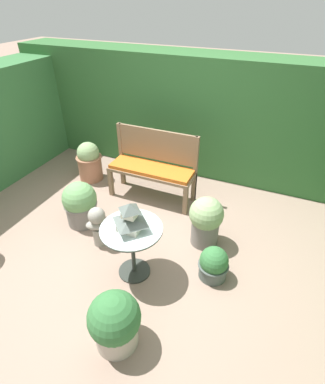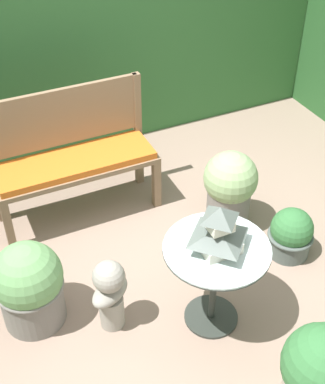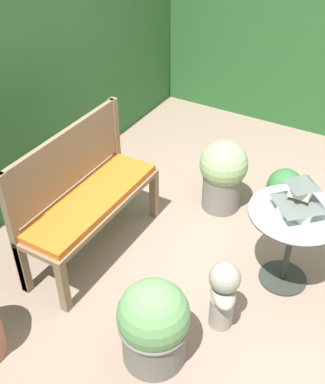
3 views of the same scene
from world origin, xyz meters
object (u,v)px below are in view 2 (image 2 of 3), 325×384
object	(u,v)px
potted_plant_table_far	(230,188)
potted_plant_patio_mid	(291,234)
patio_table	(216,264)
garden_bench	(76,167)
garden_bust	(110,291)
potted_plant_path_edge	(29,286)
pagoda_birdhouse	(218,231)
potted_plant_bench_right	(321,372)

from	to	relation	value
potted_plant_table_far	potted_plant_patio_mid	size ratio (longest dim) A/B	1.66
patio_table	potted_plant_patio_mid	size ratio (longest dim) A/B	1.65
garden_bench	potted_plant_patio_mid	world-z (taller)	garden_bench
garden_bust	potted_plant_patio_mid	world-z (taller)	garden_bust
garden_bench	patio_table	world-z (taller)	patio_table
potted_plant_table_far	potted_plant_path_edge	world-z (taller)	potted_plant_table_far
garden_bench	pagoda_birdhouse	bearing A→B (deg)	-72.63
garden_bench	potted_plant_path_edge	world-z (taller)	potted_plant_path_edge
pagoda_birdhouse	garden_bench	bearing A→B (deg)	107.37
patio_table	pagoda_birdhouse	distance (m)	0.27
garden_bench	pagoda_birdhouse	distance (m)	1.51
garden_bench	potted_plant_table_far	bearing A→B (deg)	-31.59
potted_plant_patio_mid	potted_plant_table_far	bearing A→B (deg)	116.84
pagoda_birdhouse	potted_plant_table_far	world-z (taller)	pagoda_birdhouse
pagoda_birdhouse	potted_plant_bench_right	distance (m)	0.95
patio_table	potted_plant_bench_right	world-z (taller)	patio_table
potted_plant_bench_right	potted_plant_path_edge	xyz separation A→B (m)	(-1.29, 1.27, 0.02)
pagoda_birdhouse	potted_plant_path_edge	xyz separation A→B (m)	(-1.05, 0.50, -0.47)
potted_plant_patio_mid	garden_bench	bearing A→B (deg)	138.63
potted_plant_patio_mid	potted_plant_bench_right	world-z (taller)	potted_plant_bench_right
potted_plant_table_far	potted_plant_patio_mid	distance (m)	0.57
pagoda_birdhouse	potted_plant_table_far	distance (m)	1.06
potted_plant_patio_mid	patio_table	bearing A→B (deg)	-160.38
patio_table	pagoda_birdhouse	world-z (taller)	pagoda_birdhouse
potted_plant_table_far	garden_bench	bearing A→B (deg)	148.41
patio_table	potted_plant_table_far	distance (m)	0.98
garden_bench	potted_plant_bench_right	size ratio (longest dim) A/B	2.16
potted_plant_path_edge	patio_table	bearing A→B (deg)	-25.34
potted_plant_bench_right	potted_plant_path_edge	world-z (taller)	potted_plant_path_edge
pagoda_birdhouse	potted_plant_bench_right	world-z (taller)	pagoda_birdhouse
patio_table	pagoda_birdhouse	size ratio (longest dim) A/B	2.10
garden_bust	potted_plant_path_edge	size ratio (longest dim) A/B	0.88
garden_bust	potted_plant_path_edge	distance (m)	0.52
patio_table	garden_bust	world-z (taller)	patio_table
potted_plant_patio_mid	potted_plant_path_edge	distance (m)	1.89
garden_bench	potted_plant_path_edge	bearing A→B (deg)	-124.01
garden_bust	potted_plant_path_edge	bearing A→B (deg)	118.10
potted_plant_table_far	potted_plant_patio_mid	world-z (taller)	potted_plant_table_far
patio_table	potted_plant_path_edge	size ratio (longest dim) A/B	1.05
patio_table	potted_plant_bench_right	bearing A→B (deg)	-73.05
patio_table	garden_bust	bearing A→B (deg)	158.61
pagoda_birdhouse	garden_bust	xyz separation A→B (m)	(-0.61, 0.24, -0.47)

